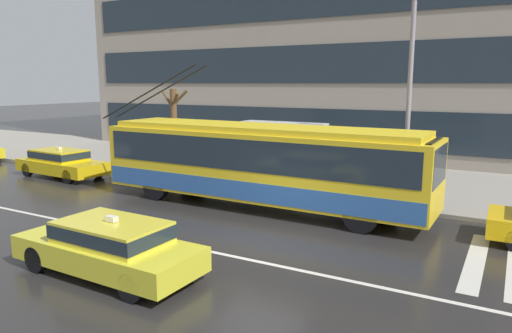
% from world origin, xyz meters
% --- Properties ---
extents(ground_plane, '(160.00, 160.00, 0.00)m').
position_xyz_m(ground_plane, '(0.00, 0.00, 0.00)').
color(ground_plane, '#262425').
extents(sidewalk_slab, '(80.00, 10.00, 0.14)m').
position_xyz_m(sidewalk_slab, '(0.00, 10.03, 0.07)').
color(sidewalk_slab, gray).
rests_on(sidewalk_slab, ground_plane).
extents(crosswalk_stripe_edge_near, '(0.44, 4.40, 0.01)m').
position_xyz_m(crosswalk_stripe_edge_near, '(5.37, 1.51, 0.00)').
color(crosswalk_stripe_edge_near, beige).
rests_on(crosswalk_stripe_edge_near, ground_plane).
extents(lane_centre_line, '(72.00, 0.14, 0.01)m').
position_xyz_m(lane_centre_line, '(0.00, -1.20, 0.00)').
color(lane_centre_line, silver).
rests_on(lane_centre_line, ground_plane).
extents(trolleybus, '(13.29, 2.72, 5.01)m').
position_xyz_m(trolleybus, '(-1.82, 3.43, 1.59)').
color(trolleybus, yellow).
rests_on(trolleybus, ground_plane).
extents(taxi_oncoming_near, '(4.60, 1.85, 1.39)m').
position_xyz_m(taxi_oncoming_near, '(-1.89, -3.51, 0.70)').
color(taxi_oncoming_near, yellow).
rests_on(taxi_oncoming_near, ground_plane).
extents(taxi_queued_behind_bus, '(4.73, 2.07, 1.39)m').
position_xyz_m(taxi_queued_behind_bus, '(-12.46, 3.59, 0.70)').
color(taxi_queued_behind_bus, yellow).
rests_on(taxi_queued_behind_bus, ground_plane).
extents(bus_shelter, '(3.75, 1.88, 2.56)m').
position_xyz_m(bus_shelter, '(-2.66, 6.80, 2.09)').
color(bus_shelter, gray).
rests_on(bus_shelter, sidewalk_slab).
extents(pedestrian_at_shelter, '(0.51, 0.51, 1.67)m').
position_xyz_m(pedestrian_at_shelter, '(-4.68, 5.62, 1.13)').
color(pedestrian_at_shelter, '#524E54').
rests_on(pedestrian_at_shelter, sidewalk_slab).
extents(pedestrian_approaching_curb, '(0.43, 0.43, 1.67)m').
position_xyz_m(pedestrian_approaching_curb, '(-1.14, 7.54, 1.13)').
color(pedestrian_approaching_curb, black).
rests_on(pedestrian_approaching_curb, sidewalk_slab).
extents(pedestrian_walking_past, '(1.36, 1.36, 1.98)m').
position_xyz_m(pedestrian_walking_past, '(0.15, 6.41, 1.76)').
color(pedestrian_walking_past, navy).
rests_on(pedestrian_walking_past, sidewalk_slab).
extents(street_lamp, '(0.60, 0.32, 7.17)m').
position_xyz_m(street_lamp, '(2.68, 5.81, 4.34)').
color(street_lamp, gray).
rests_on(street_lamp, sidewalk_slab).
extents(street_tree_bare, '(2.04, 1.08, 3.89)m').
position_xyz_m(street_tree_bare, '(-9.72, 8.53, 2.31)').
color(street_tree_bare, brown).
rests_on(street_tree_bare, sidewalk_slab).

